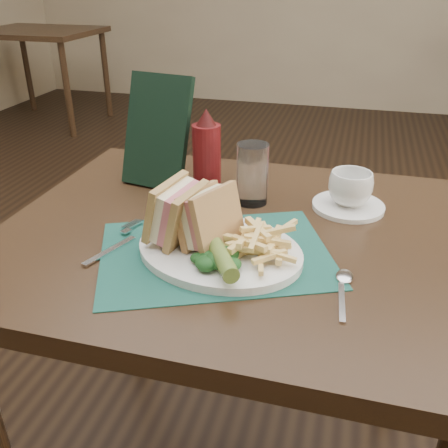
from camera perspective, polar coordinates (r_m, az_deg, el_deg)
name	(u,v)px	position (r m, az deg, el deg)	size (l,w,h in m)	color
floor	(266,353)	(1.81, 4.87, -14.44)	(7.00, 7.00, 0.00)	black
wall_back	(336,107)	(4.98, 12.69, 12.89)	(6.00, 6.00, 0.00)	tan
table_main	(232,373)	(1.19, 0.88, -16.62)	(0.90, 0.75, 0.75)	black
table_bg_left	(45,77)	(4.55, -19.76, 15.49)	(0.90, 0.75, 0.75)	black
placemat	(215,254)	(0.89, -1.01, -3.40)	(0.40, 0.29, 0.00)	#174B40
plate	(220,250)	(0.88, -0.51, -3.04)	(0.30, 0.24, 0.01)	white
sandwich_half_a	(165,209)	(0.89, -6.71, 1.72)	(0.06, 0.11, 0.10)	tan
sandwich_half_b	(200,213)	(0.87, -2.77, 1.25)	(0.06, 0.11, 0.10)	tan
kale_garnish	(215,259)	(0.82, -0.98, -4.01)	(0.11, 0.08, 0.03)	#143717
pickle_spear	(222,257)	(0.80, -0.28, -3.83)	(0.03, 0.03, 0.12)	#53712B
fries_pile	(261,237)	(0.85, 4.20, -1.51)	(0.18, 0.20, 0.05)	#EFCD77
fork	(117,241)	(0.93, -12.13, -1.86)	(0.03, 0.17, 0.01)	silver
spoon	(343,291)	(0.80, 13.44, -7.47)	(0.03, 0.15, 0.01)	silver
saucer	(348,206)	(1.08, 14.00, 2.00)	(0.15, 0.15, 0.01)	white
coffee_cup	(350,188)	(1.07, 14.24, 3.98)	(0.09, 0.09, 0.07)	white
drinking_glass	(252,174)	(1.06, 3.25, 5.72)	(0.07, 0.07, 0.13)	white
ketchup_bottle	(207,150)	(1.11, -1.99, 8.41)	(0.06, 0.06, 0.19)	#550E11
check_presenter	(157,131)	(1.15, -7.66, 10.44)	(0.15, 0.02, 0.25)	black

